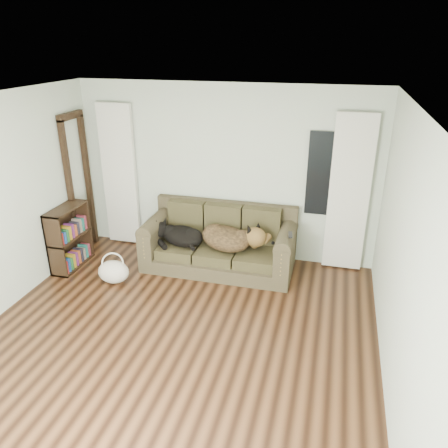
% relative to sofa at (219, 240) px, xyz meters
% --- Properties ---
extents(floor, '(5.00, 5.00, 0.00)m').
position_rel_sofa_xyz_m(floor, '(-0.04, -1.97, -0.45)').
color(floor, black).
rests_on(floor, ground).
extents(ceiling, '(5.00, 5.00, 0.00)m').
position_rel_sofa_xyz_m(ceiling, '(-0.04, -1.97, 2.15)').
color(ceiling, white).
rests_on(ceiling, ground).
extents(wall_back, '(4.50, 0.04, 2.60)m').
position_rel_sofa_xyz_m(wall_back, '(-0.04, 0.53, 0.85)').
color(wall_back, beige).
rests_on(wall_back, ground).
extents(wall_right, '(0.04, 5.00, 2.60)m').
position_rel_sofa_xyz_m(wall_right, '(2.21, -1.97, 0.85)').
color(wall_right, beige).
rests_on(wall_right, ground).
extents(curtain_left, '(0.55, 0.08, 2.25)m').
position_rel_sofa_xyz_m(curtain_left, '(-1.74, 0.45, 0.70)').
color(curtain_left, white).
rests_on(curtain_left, ground).
extents(curtain_right, '(0.55, 0.08, 2.25)m').
position_rel_sofa_xyz_m(curtain_right, '(1.76, 0.45, 0.70)').
color(curtain_right, white).
rests_on(curtain_right, ground).
extents(window_pane, '(0.50, 0.03, 1.20)m').
position_rel_sofa_xyz_m(window_pane, '(1.41, 0.50, 0.95)').
color(window_pane, black).
rests_on(window_pane, wall_back).
extents(door_casing, '(0.07, 0.60, 2.10)m').
position_rel_sofa_xyz_m(door_casing, '(-2.24, 0.07, 0.60)').
color(door_casing, black).
rests_on(door_casing, ground).
extents(sofa, '(2.17, 0.94, 0.89)m').
position_rel_sofa_xyz_m(sofa, '(0.00, 0.00, 0.00)').
color(sofa, '#403824').
rests_on(sofa, floor).
extents(dog_black_lab, '(0.78, 0.67, 0.28)m').
position_rel_sofa_xyz_m(dog_black_lab, '(-0.57, -0.08, 0.03)').
color(dog_black_lab, black).
rests_on(dog_black_lab, sofa).
extents(dog_shepherd, '(0.96, 0.84, 0.35)m').
position_rel_sofa_xyz_m(dog_shepherd, '(0.17, -0.05, 0.04)').
color(dog_shepherd, black).
rests_on(dog_shepherd, sofa).
extents(tv_remote, '(0.07, 0.17, 0.02)m').
position_rel_sofa_xyz_m(tv_remote, '(1.05, -0.18, 0.28)').
color(tv_remote, black).
rests_on(tv_remote, sofa).
extents(tote_bag, '(0.45, 0.36, 0.32)m').
position_rel_sofa_xyz_m(tote_bag, '(-1.30, -0.80, -0.29)').
color(tote_bag, beige).
rests_on(tote_bag, floor).
extents(bookshelf, '(0.37, 0.77, 0.93)m').
position_rel_sofa_xyz_m(bookshelf, '(-2.13, -0.51, 0.05)').
color(bookshelf, black).
rests_on(bookshelf, floor).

